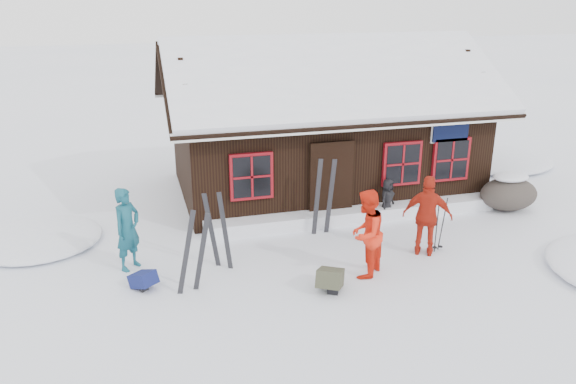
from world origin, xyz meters
name	(u,v)px	position (x,y,z in m)	size (l,w,h in m)	color
ground	(329,268)	(0.00, 0.00, 0.00)	(120.00, 120.00, 0.00)	white
mountain_hut	(321,135)	(1.50, 4.98, 1.58)	(8.90, 6.09, 4.42)	black
snow_drift	(355,214)	(1.50, 2.25, 0.17)	(7.60, 0.60, 0.35)	white
snow_mounds	(367,226)	(1.65, 1.86, 0.00)	(20.60, 13.20, 0.48)	white
skier_teal	(128,229)	(-3.98, 1.12, 0.88)	(0.64, 0.42, 1.76)	#134C5C
skier_orange_left	(366,234)	(0.59, -0.49, 0.91)	(0.88, 0.69, 1.82)	red
skier_orange_right	(427,216)	(2.24, 0.05, 0.90)	(1.05, 0.44, 1.80)	#AF2212
skier_crouched	(387,199)	(2.33, 2.20, 0.53)	(0.51, 0.34, 1.05)	black
boulder	(509,193)	(5.71, 1.93, 0.46)	(1.55, 1.16, 0.90)	#473E38
ski_pair_left	(194,253)	(-2.80, -0.24, 0.81)	(0.70, 0.29, 1.70)	black
ski_pair_mid	(218,232)	(-2.19, 0.66, 0.80)	(0.56, 0.26, 1.70)	black
ski_pair_right	(324,198)	(0.48, 1.75, 0.90)	(0.57, 0.17, 1.89)	black
ski_poles	(440,225)	(2.62, 0.14, 0.61)	(0.23, 0.11, 1.30)	black
backpack_blue	(144,282)	(-3.76, 0.15, 0.13)	(0.37, 0.49, 0.26)	navy
backpack_olive	(330,282)	(-0.29, -0.88, 0.17)	(0.47, 0.62, 0.34)	#3D3E2C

